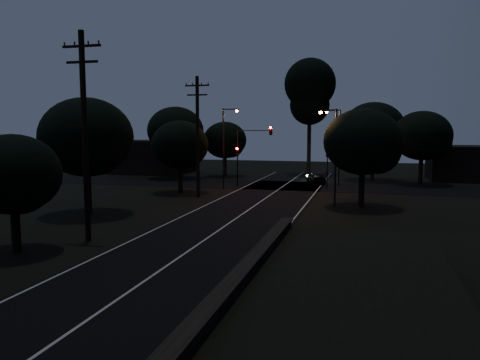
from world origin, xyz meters
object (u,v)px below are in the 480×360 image
Objects in this scene: signal_mast at (253,145)px; car at (316,178)px; signal_left at (237,159)px; utility_pole_mid at (85,133)px; signal_right at (327,161)px; tall_pine at (310,91)px; streetlight_b at (338,142)px; streetlight_a at (225,142)px; utility_pole_far at (198,134)px; streetlight_c at (333,150)px.

car is at bearing 39.25° from signal_mast.
signal_left is 2.26m from signal_mast.
utility_pole_mid reaches higher than signal_mast.
signal_right is (10.60, 24.99, -2.90)m from utility_pole_mid.
tall_pine reaches higher than streetlight_b.
utility_pole_mid is 1.38× the size of streetlight_a.
tall_pine reaches higher than signal_mast.
signal_left is 2.77m from streetlight_a.
signal_mast reaches higher than car.
utility_pole_far is 8.64m from signal_mast.
streetlight_a reaches higher than signal_mast.
utility_pole_far is 1.40× the size of streetlight_c.
signal_left is (1.40, 24.99, -2.90)m from utility_pole_mid.
streetlight_a is (-6.31, -17.00, -6.23)m from tall_pine.
signal_mast is (-3.91, -15.01, -6.53)m from tall_pine.
utility_pole_mid reaches higher than streetlight_a.
utility_pole_mid is 40.93m from tall_pine.
tall_pine is 17.92m from signal_left.
utility_pole_far is 16.51m from streetlight_b.
signal_right is 0.55× the size of streetlight_c.
signal_left is (-5.60, -15.01, -8.03)m from tall_pine.
streetlight_b is at bearing 29.48° from streetlight_a.
signal_right is (10.60, 7.99, -2.65)m from utility_pole_far.
utility_pole_far is at bearing 35.99° from car.
signal_left is at bearing 70.41° from streetlight_a.
tall_pine is (7.00, 23.00, 5.38)m from utility_pole_far.
streetlight_b is at bearing 68.70° from utility_pole_mid.
signal_left is 1.07× the size of car.
utility_pole_mid reaches higher than signal_right.
streetlight_c is (10.43, -9.99, 1.51)m from signal_left.
utility_pole_far is 1.68× the size of signal_mast.
streetlight_b reaches higher than streetlight_c.
signal_right is at bearing -76.51° from tall_pine.
signal_mast is at bearing 179.97° from signal_right.
signal_right is 1.07× the size of car.
streetlight_a is (-2.39, -1.99, 0.30)m from signal_mast.
streetlight_c is at bearing 51.74° from utility_pole_mid.
signal_right is 7.66m from signal_mast.
signal_mast is at bearing 68.89° from utility_pole_far.
utility_pole_mid is 19.15m from streetlight_c.
tall_pine is at bearing 75.38° from signal_mast.
utility_pole_far reaches higher than signal_left.
utility_pole_far is 2.56× the size of signal_left.
signal_right is 10.26m from streetlight_a.
streetlight_a is (0.69, 6.00, -0.85)m from utility_pole_far.
streetlight_b is (4.31, -11.00, -6.23)m from tall_pine.
signal_left is at bearing 80.06° from utility_pole_far.
tall_pine is 17.40m from signal_right.
utility_pole_far is 0.70× the size of tall_pine.
streetlight_b is (0.71, 4.01, 1.80)m from signal_right.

